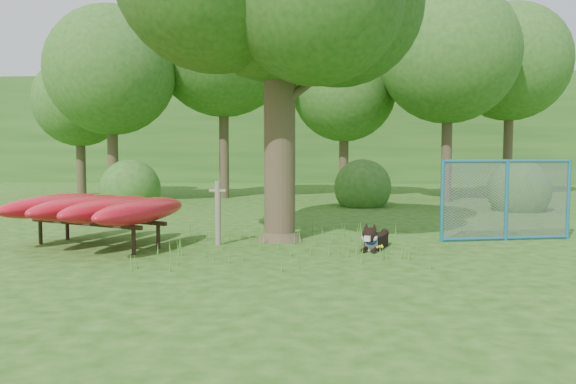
{
  "coord_description": "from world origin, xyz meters",
  "views": [
    {
      "loc": [
        0.94,
        -8.85,
        1.72
      ],
      "look_at": [
        0.2,
        1.2,
        1.0
      ],
      "focal_mm": 35.0,
      "sensor_mm": 36.0,
      "label": 1
    }
  ],
  "objects": [
    {
      "name": "shrub_right",
      "position": [
        6.5,
        8.0,
        0.0
      ],
      "size": [
        1.8,
        1.8,
        1.8
      ],
      "primitive_type": "sphere",
      "color": "#2A5A1D",
      "rests_on": "ground"
    },
    {
      "name": "kayak_rack",
      "position": [
        -3.26,
        0.99,
        0.7
      ],
      "size": [
        3.28,
        3.55,
        0.92
      ],
      "rotation": [
        0.0,
        0.0,
        -0.41
      ],
      "color": "black",
      "rests_on": "ground"
    },
    {
      "name": "bg_tree_d",
      "position": [
        5.0,
        11.0,
        5.08
      ],
      "size": [
        4.8,
        4.8,
        7.5
      ],
      "color": "#3E3222",
      "rests_on": "ground"
    },
    {
      "name": "bg_tree_a",
      "position": [
        -6.5,
        10.0,
        4.48
      ],
      "size": [
        4.4,
        4.4,
        6.7
      ],
      "color": "#3E3222",
      "rests_on": "ground"
    },
    {
      "name": "bg_tree_f",
      "position": [
        -9.0,
        13.0,
        3.73
      ],
      "size": [
        3.6,
        3.6,
        5.55
      ],
      "color": "#3E3222",
      "rests_on": "ground"
    },
    {
      "name": "shrub_left",
      "position": [
        -5.0,
        7.5,
        0.0
      ],
      "size": [
        1.8,
        1.8,
        1.8
      ],
      "primitive_type": "sphere",
      "color": "#2A5A1D",
      "rests_on": "ground"
    },
    {
      "name": "husky_dog",
      "position": [
        1.74,
        1.03,
        0.18
      ],
      "size": [
        0.57,
        1.08,
        0.5
      ],
      "rotation": [
        0.0,
        0.0,
        -0.33
      ],
      "color": "black",
      "rests_on": "ground"
    },
    {
      "name": "wildflower_clump",
      "position": [
        1.76,
        0.11,
        0.19
      ],
      "size": [
        0.11,
        0.1,
        0.24
      ],
      "rotation": [
        0.0,
        0.0,
        0.42
      ],
      "color": "#46862B",
      "rests_on": "ground"
    },
    {
      "name": "shrub_mid",
      "position": [
        2.0,
        9.0,
        0.0
      ],
      "size": [
        1.8,
        1.8,
        1.8
      ],
      "primitive_type": "sphere",
      "color": "#2A5A1D",
      "rests_on": "ground"
    },
    {
      "name": "bg_tree_c",
      "position": [
        1.5,
        13.0,
        4.11
      ],
      "size": [
        4.0,
        4.0,
        6.12
      ],
      "color": "#3E3222",
      "rests_on": "ground"
    },
    {
      "name": "bg_tree_e",
      "position": [
        8.0,
        14.0,
        5.23
      ],
      "size": [
        4.6,
        4.6,
        7.55
      ],
      "color": "#3E3222",
      "rests_on": "ground"
    },
    {
      "name": "wooden_post",
      "position": [
        -1.11,
        1.34,
        0.63
      ],
      "size": [
        0.32,
        0.12,
        1.18
      ],
      "rotation": [
        0.0,
        0.0,
        -0.12
      ],
      "color": "#716755",
      "rests_on": "ground"
    },
    {
      "name": "ground",
      "position": [
        0.0,
        0.0,
        0.0
      ],
      "size": [
        80.0,
        80.0,
        0.0
      ],
      "primitive_type": "plane",
      "color": "#204C0F",
      "rests_on": "ground"
    },
    {
      "name": "fence_section",
      "position": [
        4.38,
        2.27,
        0.79
      ],
      "size": [
        2.65,
        0.66,
        2.63
      ],
      "rotation": [
        0.0,
        0.0,
        0.22
      ],
      "color": "teal",
      "rests_on": "ground"
    },
    {
      "name": "bg_tree_b",
      "position": [
        -3.0,
        12.0,
        5.61
      ],
      "size": [
        5.2,
        5.2,
        8.22
      ],
      "color": "#3E3222",
      "rests_on": "ground"
    },
    {
      "name": "wooded_hillside",
      "position": [
        0.0,
        28.0,
        3.0
      ],
      "size": [
        80.0,
        12.0,
        6.0
      ],
      "primitive_type": "cube",
      "color": "#2A5A1D",
      "rests_on": "ground"
    }
  ]
}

